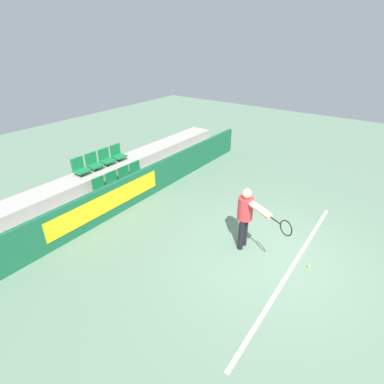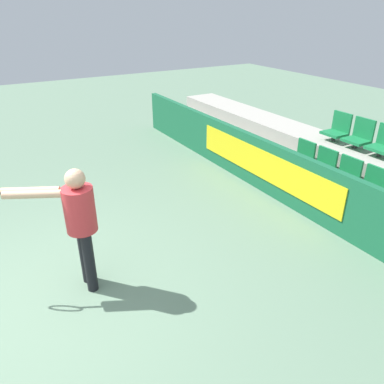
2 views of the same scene
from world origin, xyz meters
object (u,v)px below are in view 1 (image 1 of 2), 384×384
tennis_player (247,213)px  tennis_ball (309,267)px  stadium_chair_0 (101,188)px  stadium_chair_4 (80,168)px  stadium_chair_3 (137,171)px  stadium_chair_7 (117,154)px  stadium_chair_2 (126,176)px  stadium_chair_6 (106,158)px  stadium_chair_5 (93,163)px  stadium_chair_1 (114,182)px

tennis_player → tennis_ball: bearing=-55.0°
stadium_chair_0 → stadium_chair_4: 0.95m
stadium_chair_0 → tennis_player: 4.38m
stadium_chair_3 → stadium_chair_7: 0.95m
stadium_chair_0 → stadium_chair_4: stadium_chair_4 is taller
stadium_chair_0 → stadium_chair_2: (0.98, 0.00, 0.00)m
stadium_chair_0 → stadium_chair_6: 1.37m
stadium_chair_6 → stadium_chair_7: bearing=0.0°
stadium_chair_4 → stadium_chair_5: size_ratio=1.00×
tennis_ball → stadium_chair_5: bearing=93.6°
stadium_chair_3 → stadium_chair_5: stadium_chair_5 is taller
stadium_chair_7 → stadium_chair_1: bearing=-138.8°
tennis_player → stadium_chair_0: bearing=125.7°
stadium_chair_6 → stadium_chair_5: bearing=180.0°
stadium_chair_0 → stadium_chair_5: bearing=60.3°
stadium_chair_2 → stadium_chair_7: stadium_chair_7 is taller
stadium_chair_3 → stadium_chair_5: bearing=138.8°
stadium_chair_2 → stadium_chair_5: 1.07m
stadium_chair_6 → tennis_ball: size_ratio=8.03×
stadium_chair_4 → stadium_chair_5: bearing=0.0°
stadium_chair_0 → stadium_chair_1: 0.49m
tennis_player → stadium_chair_1: bearing=119.3°
stadium_chair_0 → stadium_chair_3: 1.47m
stadium_chair_7 → tennis_player: (-0.79, -5.17, -0.06)m
stadium_chair_3 → stadium_chair_4: stadium_chair_4 is taller
stadium_chair_2 → stadium_chair_7: bearing=60.3°
stadium_chair_0 → stadium_chair_2: bearing=0.0°
stadium_chair_0 → stadium_chair_1: size_ratio=1.00×
stadium_chair_3 → stadium_chair_6: (-0.49, 0.86, 0.41)m
stadium_chair_2 → stadium_chair_5: bearing=119.7°
stadium_chair_7 → tennis_ball: size_ratio=8.03×
stadium_chair_0 → stadium_chair_7: 1.75m
stadium_chair_1 → stadium_chair_6: stadium_chair_6 is taller
stadium_chair_1 → stadium_chair_5: bearing=90.0°
stadium_chair_3 → stadium_chair_7: size_ratio=1.00×
stadium_chair_3 → stadium_chair_6: bearing=119.7°
stadium_chair_0 → stadium_chair_2: size_ratio=1.00×
stadium_chair_0 → stadium_chair_6: stadium_chair_6 is taller
stadium_chair_1 → stadium_chair_0: bearing=180.0°
stadium_chair_4 → tennis_ball: 6.80m
stadium_chair_1 → tennis_ball: (0.41, -5.81, -0.60)m
stadium_chair_1 → stadium_chair_3: 0.98m
stadium_chair_4 → stadium_chair_7: size_ratio=1.00×
tennis_player → stadium_chair_2: bearing=112.8°
stadium_chair_0 → stadium_chair_6: (0.98, 0.86, 0.41)m
stadium_chair_2 → stadium_chair_4: size_ratio=1.00×
stadium_chair_3 → tennis_ball: size_ratio=8.03×
stadium_chair_4 → tennis_ball: size_ratio=8.03×
stadium_chair_1 → stadium_chair_4: size_ratio=1.00×
stadium_chair_5 → stadium_chair_2: bearing=-60.3°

